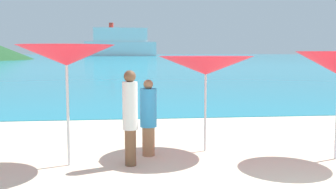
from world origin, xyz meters
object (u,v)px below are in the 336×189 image
(cruise_ship, at_px, (120,44))
(beachgoer_2, at_px, (148,116))
(umbrella_2, at_px, (206,66))
(beachgoer_1, at_px, (130,114))
(umbrella_1, at_px, (66,55))

(cruise_ship, bearing_deg, beachgoer_2, -93.10)
(umbrella_2, relative_size, cruise_ship, 0.05)
(beachgoer_1, distance_m, cruise_ship, 238.01)
(umbrella_2, bearing_deg, cruise_ship, 90.91)
(umbrella_2, height_order, cruise_ship, cruise_ship)
(umbrella_1, xyz_separation_m, cruise_ship, (-0.89, 237.76, 5.45))
(beachgoer_1, xyz_separation_m, cruise_ship, (-2.09, 237.91, 6.58))
(beachgoer_1, bearing_deg, umbrella_2, -151.97)
(umbrella_2, height_order, beachgoer_1, umbrella_2)
(beachgoer_2, height_order, cruise_ship, cruise_ship)
(beachgoer_2, xyz_separation_m, cruise_ship, (-2.48, 237.20, 6.73))
(beachgoer_2, distance_m, cruise_ship, 237.31)
(umbrella_2, distance_m, beachgoer_2, 1.68)
(umbrella_2, distance_m, beachgoer_1, 2.13)
(cruise_ship, bearing_deg, umbrella_1, -93.48)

